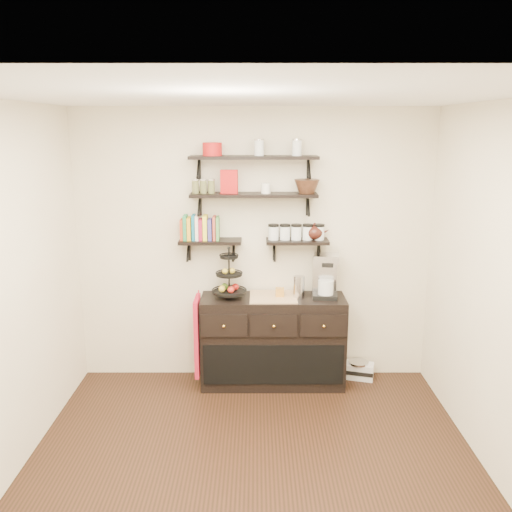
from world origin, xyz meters
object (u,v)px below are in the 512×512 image
object	(u,v)px
fruit_stand	(229,281)
coffee_maker	(325,276)
sideboard	(273,341)
radio	(358,370)

from	to	relation	value
fruit_stand	coffee_maker	xyz separation A→B (m)	(0.93, 0.03, 0.04)
fruit_stand	sideboard	bearing A→B (deg)	-0.45
coffee_maker	radio	xyz separation A→B (m)	(0.38, 0.08, -1.01)
coffee_maker	radio	world-z (taller)	coffee_maker
fruit_stand	radio	bearing A→B (deg)	4.45
fruit_stand	radio	size ratio (longest dim) A/B	1.43
fruit_stand	radio	xyz separation A→B (m)	(1.30, 0.10, -0.98)
radio	coffee_maker	bearing A→B (deg)	-153.39
fruit_stand	coffee_maker	size ratio (longest dim) A/B	1.12
sideboard	radio	size ratio (longest dim) A/B	4.17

